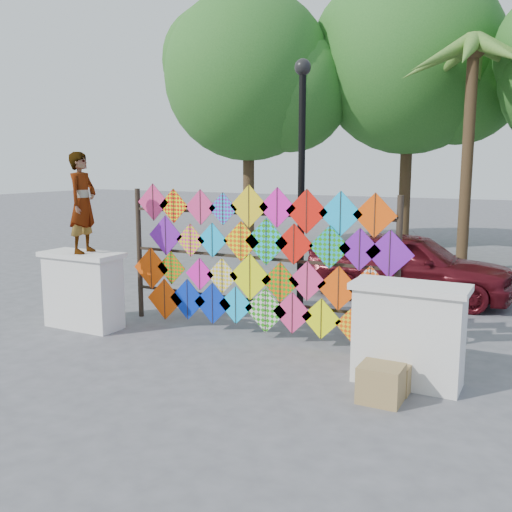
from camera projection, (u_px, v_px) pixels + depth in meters
name	position (u px, v px, depth m)	size (l,w,h in m)	color
ground	(229.00, 347.00, 8.58)	(80.00, 80.00, 0.00)	slate
parapet_left	(83.00, 289.00, 9.53)	(1.40, 0.65, 1.28)	white
parapet_right	(408.00, 333.00, 7.06)	(1.40, 0.65, 1.28)	white
kite_rack	(257.00, 261.00, 8.97)	(4.90, 0.24, 2.41)	black
tree_west	(252.00, 77.00, 17.62)	(5.85, 5.20, 8.01)	#47311E
tree_mid	(414.00, 62.00, 17.25)	(6.30, 5.60, 8.61)	#47311E
palm_tree	(472.00, 71.00, 13.78)	(3.62, 3.62, 5.83)	#47311E
vendor_woman	(83.00, 203.00, 9.26)	(0.60, 0.39, 1.64)	#99999E
sedan	(409.00, 265.00, 11.56)	(1.64, 4.08, 1.39)	#4E0D15
lamppost	(302.00, 166.00, 9.76)	(0.28, 0.28, 4.46)	black
cardboard_box_near	(381.00, 383.00, 6.59)	(0.49, 0.43, 0.43)	#9C804B
cardboard_box_far	(393.00, 376.00, 6.92)	(0.42, 0.38, 0.35)	#9C804B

